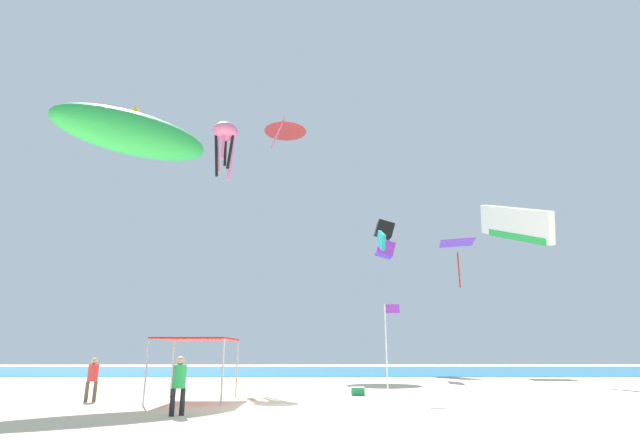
% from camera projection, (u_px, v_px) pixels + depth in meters
% --- Properties ---
extents(ground, '(110.00, 110.00, 0.10)m').
position_uv_depth(ground, '(279.00, 409.00, 15.78)').
color(ground, beige).
extents(ocean_strip, '(110.00, 25.67, 0.03)m').
position_uv_depth(ocean_strip, '(302.00, 370.00, 46.75)').
color(ocean_strip, '#1E6B93').
rests_on(ocean_strip, ground).
extents(canopy_tent, '(2.74, 3.24, 2.30)m').
position_uv_depth(canopy_tent, '(197.00, 341.00, 18.31)').
color(canopy_tent, '#B2B2B7').
rests_on(canopy_tent, ground).
extents(person_near_tent, '(0.40, 0.40, 1.66)m').
position_uv_depth(person_near_tent, '(179.00, 380.00, 13.93)').
color(person_near_tent, black).
rests_on(person_near_tent, ground).
extents(person_leftmost, '(0.41, 0.37, 1.58)m').
position_uv_depth(person_leftmost, '(93.00, 376.00, 17.86)').
color(person_leftmost, brown).
rests_on(person_leftmost, ground).
extents(banner_flag, '(0.61, 0.06, 3.62)m').
position_uv_depth(banner_flag, '(388.00, 341.00, 18.43)').
color(banner_flag, silver).
rests_on(banner_flag, ground).
extents(cooler_box, '(0.57, 0.37, 0.35)m').
position_uv_depth(cooler_box, '(358.00, 391.00, 20.09)').
color(cooler_box, '#1E8C4C').
rests_on(cooler_box, ground).
extents(kite_parafoil_white, '(2.30, 6.57, 4.06)m').
position_uv_depth(kite_parafoil_white, '(514.00, 224.00, 29.82)').
color(kite_parafoil_white, white).
extents(kite_diamond_purple, '(3.42, 3.42, 4.01)m').
position_uv_depth(kite_diamond_purple, '(457.00, 245.00, 41.43)').
color(kite_diamond_purple, purple).
extents(kite_delta_red, '(5.37, 5.37, 3.31)m').
position_uv_depth(kite_delta_red, '(285.00, 128.00, 47.70)').
color(kite_delta_red, red).
extents(kite_inflatable_green, '(7.86, 6.55, 2.84)m').
position_uv_depth(kite_inflatable_green, '(133.00, 133.00, 25.18)').
color(kite_inflatable_green, green).
extents(kite_box_black, '(1.87, 1.55, 3.60)m').
position_uv_depth(kite_box_black, '(385.00, 239.00, 44.23)').
color(kite_box_black, black).
extents(kite_octopus_pink, '(1.77, 1.77, 4.02)m').
position_uv_depth(kite_octopus_pink, '(225.00, 134.00, 32.16)').
color(kite_octopus_pink, pink).
extents(kite_parafoil_teal, '(0.48, 4.01, 2.44)m').
position_uv_depth(kite_parafoil_teal, '(381.00, 240.00, 37.83)').
color(kite_parafoil_teal, teal).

